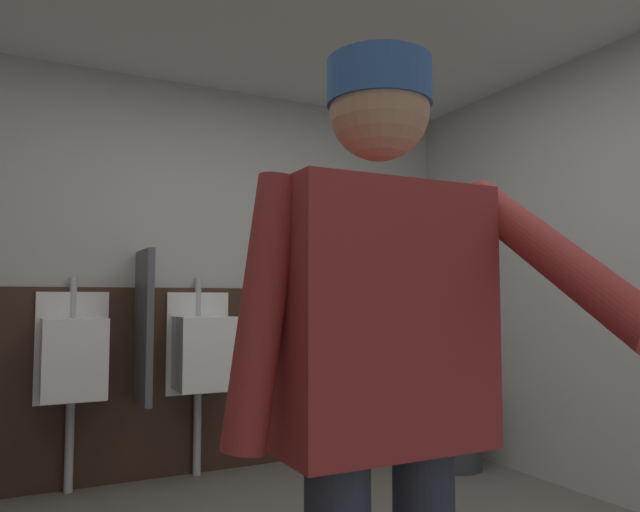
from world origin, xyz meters
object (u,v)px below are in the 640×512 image
(urinal_left, at_px, (73,357))
(trash_bin, at_px, (456,424))
(urinal_middle, at_px, (202,352))
(person, at_px, (383,360))

(urinal_left, relative_size, trash_bin, 2.15)
(urinal_middle, xyz_separation_m, person, (-0.32, -2.58, 0.20))
(person, distance_m, trash_bin, 2.85)
(urinal_middle, height_order, trash_bin, urinal_middle)
(urinal_left, xyz_separation_m, person, (0.43, -2.58, 0.20))
(trash_bin, bearing_deg, urinal_middle, 160.80)
(person, bearing_deg, trash_bin, 47.29)
(urinal_middle, xyz_separation_m, trash_bin, (1.55, -0.54, -0.49))
(urinal_left, relative_size, person, 0.75)
(urinal_left, bearing_deg, trash_bin, -13.22)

